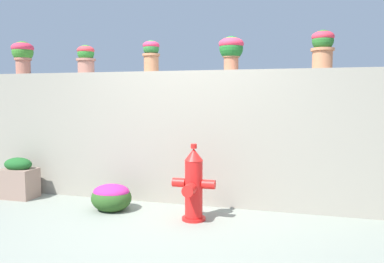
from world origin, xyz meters
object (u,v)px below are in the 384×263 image
(flower_bush_left, at_px, (111,196))
(planter_box, at_px, (19,179))
(potted_plant_3, at_px, (231,49))
(potted_plant_2, at_px, (151,53))
(potted_plant_1, at_px, (86,57))
(potted_plant_4, at_px, (323,46))
(fire_hydrant, at_px, (193,186))
(potted_plant_0, at_px, (23,53))

(flower_bush_left, height_order, planter_box, planter_box)
(potted_plant_3, xyz_separation_m, planter_box, (-2.79, -0.45, -1.68))
(potted_plant_3, bearing_deg, potted_plant_2, -179.98)
(potted_plant_1, bearing_deg, potted_plant_4, 0.23)
(fire_hydrant, bearing_deg, planter_box, 173.71)
(potted_plant_3, height_order, potted_plant_4, potted_plant_4)
(potted_plant_0, distance_m, flower_bush_left, 2.52)
(potted_plant_0, xyz_separation_m, potted_plant_2, (1.94, 0.03, -0.05))
(potted_plant_3, bearing_deg, potted_plant_4, 0.42)
(potted_plant_3, relative_size, fire_hydrant, 0.49)
(planter_box, bearing_deg, potted_plant_0, 115.48)
(potted_plant_3, bearing_deg, potted_plant_0, -179.34)
(fire_hydrant, bearing_deg, potted_plant_3, 69.48)
(planter_box, bearing_deg, fire_hydrant, -6.29)
(potted_plant_1, relative_size, planter_box, 0.70)
(potted_plant_3, bearing_deg, flower_bush_left, -154.28)
(potted_plant_2, bearing_deg, flower_bush_left, -113.25)
(potted_plant_4, bearing_deg, potted_plant_1, -179.77)
(planter_box, bearing_deg, potted_plant_4, 6.85)
(fire_hydrant, height_order, flower_bush_left, fire_hydrant)
(fire_hydrant, distance_m, flower_bush_left, 1.07)
(potted_plant_2, distance_m, planter_box, 2.44)
(potted_plant_0, relative_size, potted_plant_2, 1.14)
(potted_plant_3, xyz_separation_m, potted_plant_4, (1.06, 0.01, -0.00))
(potted_plant_4, height_order, fire_hydrant, potted_plant_4)
(fire_hydrant, relative_size, flower_bush_left, 1.73)
(potted_plant_2, distance_m, fire_hydrant, 1.87)
(potted_plant_3, distance_m, potted_plant_4, 1.06)
(potted_plant_0, height_order, flower_bush_left, potted_plant_0)
(planter_box, bearing_deg, flower_bush_left, -7.07)
(potted_plant_0, bearing_deg, potted_plant_1, 1.74)
(potted_plant_3, distance_m, planter_box, 3.28)
(potted_plant_1, distance_m, fire_hydrant, 2.40)
(potted_plant_2, xyz_separation_m, fire_hydrant, (0.77, -0.73, -1.53))
(potted_plant_0, height_order, potted_plant_3, potted_plant_0)
(potted_plant_1, bearing_deg, flower_bush_left, -43.01)
(potted_plant_4, bearing_deg, potted_plant_3, -179.58)
(fire_hydrant, height_order, planter_box, fire_hydrant)
(potted_plant_1, height_order, potted_plant_2, potted_plant_2)
(potted_plant_4, relative_size, planter_box, 0.81)
(potted_plant_2, bearing_deg, potted_plant_0, -178.99)
(flower_bush_left, bearing_deg, potted_plant_0, 160.16)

